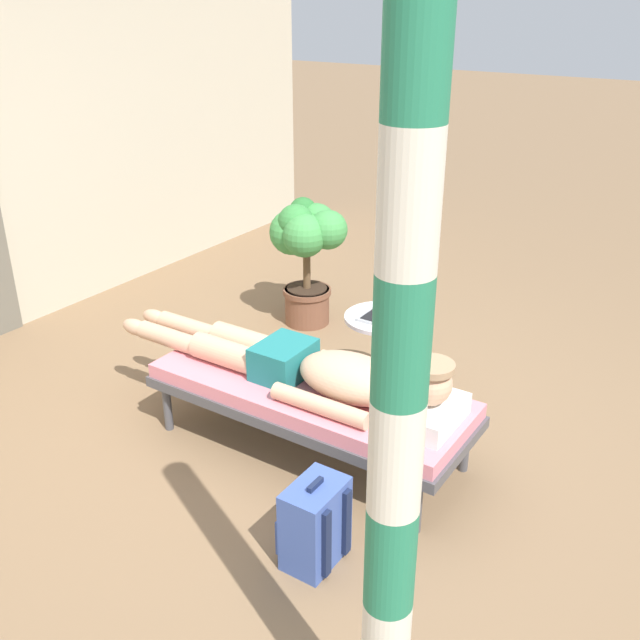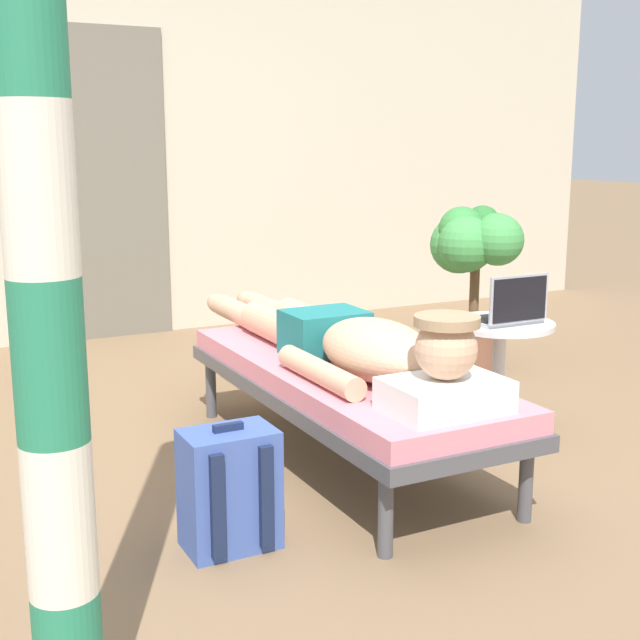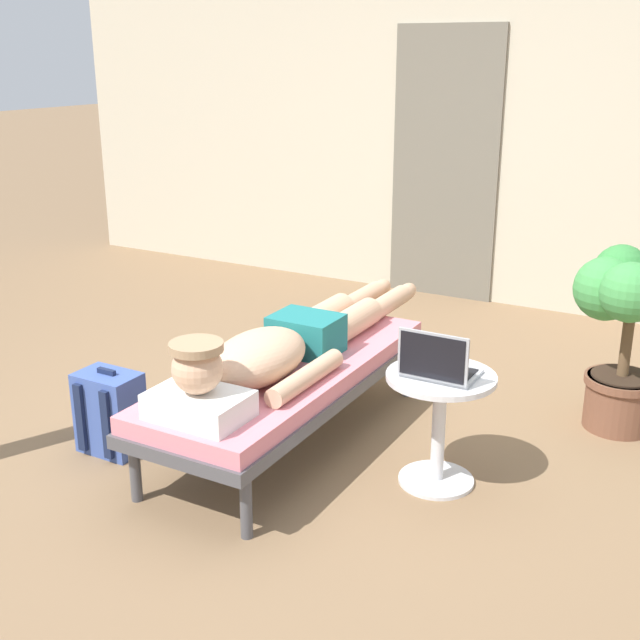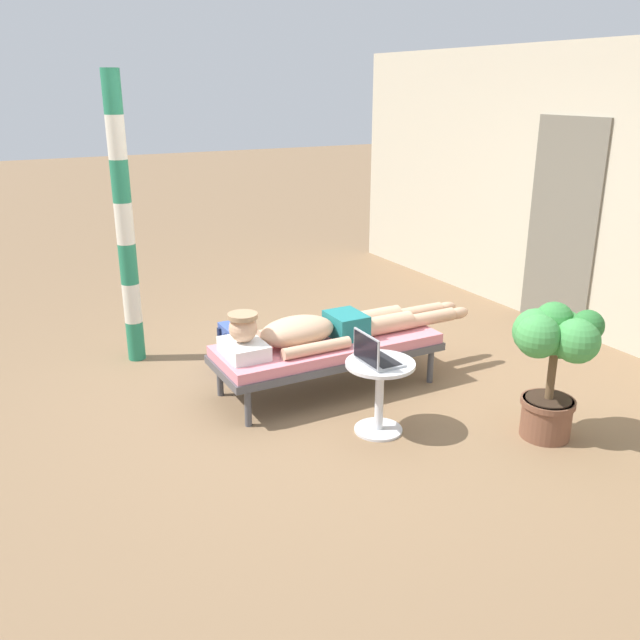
% 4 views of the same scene
% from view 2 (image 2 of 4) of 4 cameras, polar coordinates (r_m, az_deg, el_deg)
% --- Properties ---
extents(ground_plane, '(40.00, 40.00, 0.00)m').
position_cam_2_polar(ground_plane, '(3.58, 2.98, -9.69)').
color(ground_plane, '#846647').
extents(house_wall_back, '(7.60, 0.20, 2.70)m').
position_cam_2_polar(house_wall_back, '(6.06, -11.88, 11.95)').
color(house_wall_back, beige).
rests_on(house_wall_back, ground).
extents(house_door_panel, '(0.84, 0.03, 2.04)m').
position_cam_2_polar(house_door_panel, '(5.89, -14.17, 8.64)').
color(house_door_panel, '#6D6759').
rests_on(house_door_panel, ground).
extents(lounge_chair, '(0.67, 1.80, 0.42)m').
position_cam_2_polar(lounge_chair, '(3.52, 1.58, -4.09)').
color(lounge_chair, '#4C4C51').
rests_on(lounge_chair, ground).
extents(person_reclining, '(0.53, 2.17, 0.33)m').
position_cam_2_polar(person_reclining, '(3.45, 1.86, -1.45)').
color(person_reclining, white).
rests_on(person_reclining, lounge_chair).
extents(side_table, '(0.48, 0.48, 0.52)m').
position_cam_2_polar(side_table, '(3.93, 11.81, -2.49)').
color(side_table, silver).
rests_on(side_table, ground).
extents(laptop, '(0.31, 0.24, 0.23)m').
position_cam_2_polar(laptop, '(3.85, 12.43, 0.61)').
color(laptop, '#A5A8AD').
rests_on(laptop, side_table).
extents(backpack, '(0.30, 0.26, 0.42)m').
position_cam_2_polar(backpack, '(2.86, -6.08, -11.17)').
color(backpack, '#3F59A5').
rests_on(backpack, ground).
extents(potted_plant, '(0.58, 0.59, 0.95)m').
position_cam_2_polar(potted_plant, '(5.00, 10.29, 3.93)').
color(potted_plant, brown).
rests_on(potted_plant, ground).
extents(porch_post, '(0.15, 0.15, 2.44)m').
position_cam_2_polar(porch_post, '(1.79, -18.27, 8.25)').
color(porch_post, '#267F59').
rests_on(porch_post, ground).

